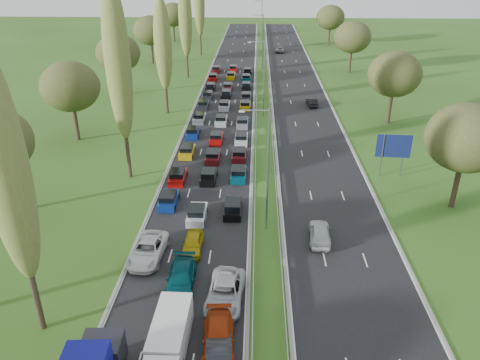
{
  "coord_description": "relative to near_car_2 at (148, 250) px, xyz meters",
  "views": [
    {
      "loc": [
        3.39,
        4.23,
        23.89
      ],
      "look_at": [
        1.68,
        50.49,
        1.5
      ],
      "focal_mm": 35.0,
      "sensor_mm": 36.0,
      "label": 1
    }
  ],
  "objects": [
    {
      "name": "ground",
      "position": [
        10.35,
        42.32,
        -0.83
      ],
      "size": [
        260.0,
        260.0,
        0.0
      ],
      "primitive_type": "plane",
      "color": "#304B17",
      "rests_on": "ground"
    },
    {
      "name": "far_carriageway",
      "position": [
        17.1,
        44.82,
        -0.83
      ],
      "size": [
        10.5,
        215.0,
        0.04
      ],
      "primitive_type": "cube",
      "color": "black",
      "rests_on": "ground"
    },
    {
      "name": "near_carriageway",
      "position": [
        3.6,
        44.82,
        -0.83
      ],
      "size": [
        10.5,
        215.0,
        0.04
      ],
      "primitive_type": "cube",
      "color": "black",
      "rests_on": "ground"
    },
    {
      "name": "near_car_10",
      "position": [
        7.09,
        -5.38,
        0.0
      ],
      "size": [
        3.14,
        6.0,
        1.61
      ],
      "primitive_type": "imported",
      "rotation": [
        0.0,
        0.0,
        -0.08
      ],
      "color": "#A9ABB3",
      "rests_on": "near_carriageway"
    },
    {
      "name": "near_car_2",
      "position": [
        0.0,
        0.0,
        0.0
      ],
      "size": [
        3.04,
        5.95,
        1.61
      ],
      "primitive_type": "imported",
      "rotation": [
        0.0,
        0.0,
        -0.06
      ],
      "color": "silver",
      "rests_on": "near_carriageway"
    },
    {
      "name": "near_car_7",
      "position": [
        3.45,
        -3.74,
        -0.03
      ],
      "size": [
        2.28,
        5.38,
        1.55
      ],
      "primitive_type": "imported",
      "rotation": [
        0.0,
        0.0,
        0.02
      ],
      "color": "#043E47",
      "rests_on": "near_carriageway"
    },
    {
      "name": "poplar_row",
      "position": [
        -5.65,
        30.48,
        11.56
      ],
      "size": [
        2.8,
        127.8,
        22.44
      ],
      "color": "#2D2116",
      "rests_on": "ground"
    },
    {
      "name": "direction_sign",
      "position": [
        25.25,
        17.76,
        2.74
      ],
      "size": [
        4.0,
        0.36,
        5.2
      ],
      "color": "gray",
      "rests_on": "ground"
    },
    {
      "name": "white_van_rear",
      "position": [
        3.75,
        -9.79,
        0.35
      ],
      "size": [
        2.23,
        5.69,
        2.29
      ],
      "rotation": [
        0.0,
        0.0,
        -0.02
      ],
      "color": "silver",
      "rests_on": "near_carriageway"
    },
    {
      "name": "far_car_1",
      "position": [
        18.85,
        46.14,
        -0.12
      ],
      "size": [
        1.77,
        4.26,
        1.37
      ],
      "primitive_type": "imported",
      "rotation": [
        0.0,
        0.0,
        3.22
      ],
      "color": "black",
      "rests_on": "far_carriageway"
    },
    {
      "name": "near_car_11",
      "position": [
        6.93,
        -10.02,
        -0.04
      ],
      "size": [
        2.43,
        5.36,
        1.52
      ],
      "primitive_type": "imported",
      "rotation": [
        0.0,
        0.0,
        0.06
      ],
      "color": "#9D2A09",
      "rests_on": "near_carriageway"
    },
    {
      "name": "traffic_queue_fill",
      "position": [
        3.63,
        39.82,
        -0.39
      ],
      "size": [
        9.05,
        69.67,
        0.8
      ],
      "color": "navy",
      "rests_on": "ground"
    },
    {
      "name": "woodland_left",
      "position": [
        -16.15,
        24.94,
        6.86
      ],
      "size": [
        8.0,
        166.0,
        11.1
      ],
      "color": "#2D2116",
      "rests_on": "ground"
    },
    {
      "name": "far_car_0",
      "position": [
        15.24,
        3.37,
        0.0
      ],
      "size": [
        2.2,
        4.84,
        1.61
      ],
      "primitive_type": "imported",
      "rotation": [
        0.0,
        0.0,
        3.08
      ],
      "color": "#B8BDC3",
      "rests_on": "far_carriageway"
    },
    {
      "name": "lamp_columns",
      "position": [
        10.35,
        40.32,
        5.17
      ],
      "size": [
        0.18,
        140.18,
        12.0
      ],
      "color": "gray",
      "rests_on": "ground"
    },
    {
      "name": "woodland_right",
      "position": [
        29.85,
        28.98,
        6.86
      ],
      "size": [
        8.0,
        153.0,
        11.1
      ],
      "color": "#2D2116",
      "rests_on": "ground"
    },
    {
      "name": "near_car_12",
      "position": [
        6.89,
        -4.77,
        -0.01
      ],
      "size": [
        2.17,
        4.77,
        1.59
      ],
      "primitive_type": "imported",
      "rotation": [
        0.0,
        0.0,
        -0.06
      ],
      "color": "silver",
      "rests_on": "near_carriageway"
    },
    {
      "name": "central_reservation",
      "position": [
        10.35,
        44.82,
        -0.28
      ],
      "size": [
        2.36,
        215.0,
        0.32
      ],
      "color": "gray",
      "rests_on": "ground"
    },
    {
      "name": "far_car_2",
      "position": [
        15.36,
        96.05,
        -0.09
      ],
      "size": [
        2.77,
        5.32,
        1.43
      ],
      "primitive_type": "imported",
      "rotation": [
        0.0,
        0.0,
        3.06
      ],
      "color": "gray",
      "rests_on": "far_carriageway"
    },
    {
      "name": "near_car_8",
      "position": [
        3.74,
        1.3,
        -0.08
      ],
      "size": [
        1.71,
        4.24,
        1.44
      ],
      "primitive_type": "imported",
      "rotation": [
        0.0,
        0.0,
        0.0
      ],
      "color": "#A9930B",
      "rests_on": "near_carriageway"
    }
  ]
}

